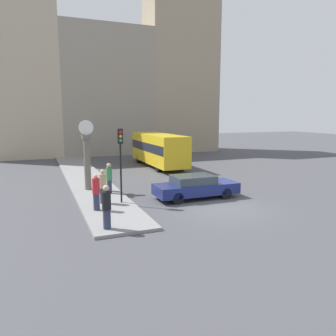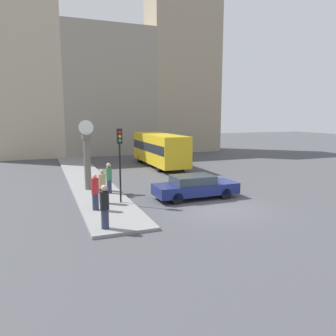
# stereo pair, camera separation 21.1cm
# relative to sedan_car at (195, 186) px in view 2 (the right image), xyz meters

# --- Properties ---
(ground_plane) EXTENTS (120.00, 120.00, 0.00)m
(ground_plane) POSITION_rel_sedan_car_xyz_m (0.28, -2.24, -0.68)
(ground_plane) COLOR #47474C
(sidewalk_corner) EXTENTS (2.73, 27.91, 0.14)m
(sidewalk_corner) POSITION_rel_sedan_car_xyz_m (-4.97, 9.72, -0.61)
(sidewalk_corner) COLOR gray
(sidewalk_corner) RESTS_ON ground_plane
(building_row) EXTENTS (26.90, 5.00, 19.21)m
(building_row) POSITION_rel_sedan_car_xyz_m (0.62, 23.24, 7.88)
(building_row) COLOR #B7A88E
(building_row) RESTS_ON ground_plane
(sedan_car) EXTENTS (4.71, 1.80, 1.32)m
(sedan_car) POSITION_rel_sedan_car_xyz_m (0.00, 0.00, 0.00)
(sedan_car) COLOR navy
(sedan_car) RESTS_ON ground_plane
(bus_distant) EXTENTS (2.39, 8.90, 2.93)m
(bus_distant) POSITION_rel_sedan_car_xyz_m (2.07, 11.60, 0.99)
(bus_distant) COLOR gold
(bus_distant) RESTS_ON ground_plane
(traffic_light_near) EXTENTS (0.26, 0.24, 3.82)m
(traffic_light_near) POSITION_rel_sedan_car_xyz_m (-4.20, 0.16, 2.20)
(traffic_light_near) COLOR black
(traffic_light_near) RESTS_ON sidewalk_corner
(street_clock) EXTENTS (0.96, 0.51, 4.25)m
(street_clock) POSITION_rel_sedan_car_xyz_m (-5.35, 3.88, 1.46)
(street_clock) COLOR #666056
(street_clock) RESTS_ON sidewalk_corner
(pedestrian_red_top) EXTENTS (0.36, 0.36, 1.75)m
(pedestrian_red_top) POSITION_rel_sedan_car_xyz_m (-5.63, -0.74, 0.33)
(pedestrian_red_top) COLOR #2D334C
(pedestrian_red_top) RESTS_ON sidewalk_corner
(pedestrian_tan_coat) EXTENTS (0.37, 0.37, 1.76)m
(pedestrian_tan_coat) POSITION_rel_sedan_car_xyz_m (-5.11, 0.37, 0.34)
(pedestrian_tan_coat) COLOR #2D334C
(pedestrian_tan_coat) RESTS_ON sidewalk_corner
(pedestrian_green_hoodie) EXTENTS (0.33, 0.33, 1.77)m
(pedestrian_green_hoodie) POSITION_rel_sedan_car_xyz_m (-4.35, 2.41, 0.37)
(pedestrian_green_hoodie) COLOR #2D334C
(pedestrian_green_hoodie) RESTS_ON sidewalk_corner
(pedestrian_black_jacket) EXTENTS (0.36, 0.36, 1.78)m
(pedestrian_black_jacket) POSITION_rel_sedan_car_xyz_m (-5.70, -3.52, 0.36)
(pedestrian_black_jacket) COLOR #2D334C
(pedestrian_black_jacket) RESTS_ON sidewalk_corner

